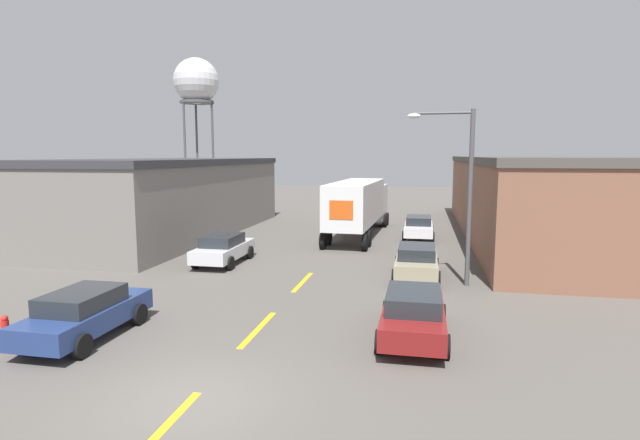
{
  "coord_description": "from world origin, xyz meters",
  "views": [
    {
      "loc": [
        5.02,
        -9.86,
        5.52
      ],
      "look_at": [
        -0.04,
        14.84,
        2.24
      ],
      "focal_mm": 28.0,
      "sensor_mm": 36.0,
      "label": 1
    }
  ],
  "objects": [
    {
      "name": "parked_car_right_mid",
      "position": [
        4.87,
        12.6,
        0.79
      ],
      "size": [
        2.03,
        4.54,
        1.5
      ],
      "color": "tan",
      "rests_on": "ground_plane"
    },
    {
      "name": "semi_truck",
      "position": [
        0.85,
        24.12,
        2.28
      ],
      "size": [
        3.27,
        13.09,
        3.8
      ],
      "rotation": [
        0.0,
        0.0,
        -0.04
      ],
      "color": "silver",
      "rests_on": "ground_plane"
    },
    {
      "name": "parked_car_left_near",
      "position": [
        -4.87,
        2.98,
        0.79
      ],
      "size": [
        2.03,
        4.54,
        1.5
      ],
      "color": "navy",
      "rests_on": "ground_plane"
    },
    {
      "name": "water_tower",
      "position": [
        -22.88,
        49.5,
        14.49
      ],
      "size": [
        5.61,
        5.61,
        17.51
      ],
      "color": "#47474C",
      "rests_on": "ground_plane"
    },
    {
      "name": "fire_hydrant",
      "position": [
        -6.62,
        1.83,
        0.48
      ],
      "size": [
        0.22,
        0.22,
        0.97
      ],
      "color": "red",
      "rests_on": "ground_plane"
    },
    {
      "name": "parked_car_right_near",
      "position": [
        4.87,
        4.96,
        0.79
      ],
      "size": [
        2.03,
        4.54,
        1.5
      ],
      "color": "maroon",
      "rests_on": "ground_plane"
    },
    {
      "name": "ground_plane",
      "position": [
        0.0,
        0.0,
        0.0
      ],
      "size": [
        160.0,
        160.0,
        0.0
      ],
      "primitive_type": "plane",
      "color": "#56514C"
    },
    {
      "name": "warehouse_right",
      "position": [
        12.46,
        25.74,
        2.71
      ],
      "size": [
        9.18,
        29.91,
        5.42
      ],
      "color": "brown",
      "rests_on": "ground_plane"
    },
    {
      "name": "parked_car_right_far",
      "position": [
        4.87,
        23.65,
        0.79
      ],
      "size": [
        2.03,
        4.54,
        1.5
      ],
      "color": "silver",
      "rests_on": "ground_plane"
    },
    {
      "name": "street_lamp",
      "position": [
        6.64,
        11.71,
        4.35
      ],
      "size": [
        2.76,
        0.32,
        7.4
      ],
      "color": "#4C4C51",
      "rests_on": "ground_plane"
    },
    {
      "name": "warehouse_left",
      "position": [
        -12.28,
        22.04,
        2.64
      ],
      "size": [
        8.82,
        22.53,
        5.27
      ],
      "color": "slate",
      "rests_on": "ground_plane"
    },
    {
      "name": "parked_car_left_far",
      "position": [
        -4.87,
        13.74,
        0.79
      ],
      "size": [
        2.03,
        4.54,
        1.5
      ],
      "color": "silver",
      "rests_on": "ground_plane"
    },
    {
      "name": "road_centerline",
      "position": [
        0.0,
        4.77,
        0.0
      ],
      "size": [
        0.2,
        15.57,
        0.01
      ],
      "color": "gold",
      "rests_on": "ground_plane"
    }
  ]
}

